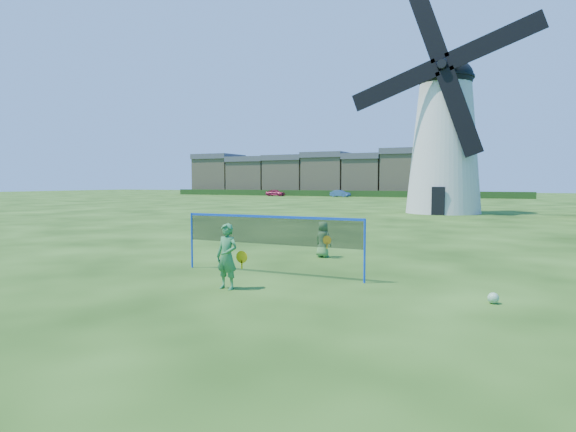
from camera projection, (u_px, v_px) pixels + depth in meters
The scene contains 10 objects.
ground at pixel (273, 273), 12.77m from camera, with size 220.00×220.00×0.00m, color black.
windmill at pixel (444, 136), 37.28m from camera, with size 13.54×5.65×17.68m.
badminton_net at pixel (271, 231), 12.53m from camera, with size 5.05×0.05×1.55m.
player_girl at pixel (227, 256), 10.87m from camera, with size 0.71×0.42×1.49m.
player_boy at pixel (323, 239), 15.49m from camera, with size 0.69×0.53×1.15m.
play_ball at pixel (493, 298), 9.61m from camera, with size 0.22×0.22×0.22m, color green.
terraced_houses at pixel (322, 174), 88.54m from camera, with size 52.52×8.40×8.02m.
hedge at pixel (331, 193), 81.71m from camera, with size 62.00×0.80×1.00m, color #193814.
car_left at pixel (275, 193), 82.57m from camera, with size 1.36×3.38×1.15m, color #9C1C3E.
car_right at pixel (340, 194), 78.28m from camera, with size 1.18×3.37×1.11m, color #294D7C.
Camera 1 is at (5.64, -11.31, 2.42)m, focal length 30.14 mm.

